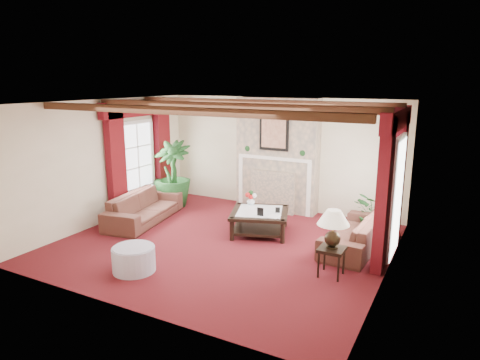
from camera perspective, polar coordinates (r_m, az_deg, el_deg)
The scene contains 23 objects.
floor at distance 8.40m, azimuth -2.08°, elevation -8.44°, with size 6.00×6.00×0.00m, color #450C15.
ceiling at distance 7.82m, azimuth -2.25°, elevation 10.28°, with size 6.00×6.00×0.00m, color white.
back_wall at distance 10.43m, azimuth 5.42°, elevation 3.51°, with size 6.00×0.02×2.70m, color beige.
left_wall at distance 9.83m, azimuth -17.51°, elevation 2.35°, with size 0.02×5.50×2.70m, color beige.
right_wall at distance 7.04m, azimuth 19.51°, elevation -1.95°, with size 0.02×5.50×2.70m, color beige.
ceiling_beams at distance 7.82m, azimuth -2.24°, elevation 9.84°, with size 6.00×3.00×0.12m, color #3D2113, non-canonical shape.
fireplace at distance 10.11m, azimuth 5.15°, elevation 10.90°, with size 2.00×0.52×2.70m, color tan, non-canonical shape.
french_door_left at distance 10.42m, azimuth -13.78°, elevation 7.51°, with size 0.10×1.10×2.16m, color white, non-canonical shape.
french_door_right at distance 7.88m, azimuth 20.85°, elevation 5.28°, with size 0.10×1.10×2.16m, color white, non-canonical shape.
curtains_left at distance 10.31m, azimuth -13.44°, elevation 9.81°, with size 0.20×2.40×2.55m, color #560B0C, non-canonical shape.
curtains_right at distance 7.85m, azimuth 20.30°, elevation 8.39°, with size 0.20×2.40×2.55m, color #560B0C, non-canonical shape.
sofa_left at distance 9.78m, azimuth -12.70°, elevation -2.97°, with size 1.00×2.26×0.85m, color #360E15.
sofa_right at distance 8.34m, azimuth 15.15°, elevation -6.12°, with size 0.72×2.10×0.81m, color #360E15.
potted_palm at distance 10.82m, azimuth -8.94°, elevation -1.07°, with size 1.20×1.78×0.92m, color black.
small_plant at distance 9.15m, azimuth 17.40°, elevation -4.95°, with size 1.18×1.17×0.68m, color black.
coffee_table at distance 8.88m, azimuth 2.63°, elevation -5.64°, with size 1.14×1.14×0.47m, color black, non-canonical shape.
side_table at distance 7.17m, azimuth 12.07°, elevation -10.61°, with size 0.41×0.41×0.48m, color black, non-canonical shape.
ottoman at distance 7.40m, azimuth -13.97°, elevation -10.21°, with size 0.71×0.71×0.41m, color #9E9CB1.
table_lamp at distance 6.97m, azimuth 12.29°, elevation -6.35°, with size 0.51×0.51×0.65m, color black, non-canonical shape.
flower_vase at distance 9.22m, azimuth 1.45°, elevation -2.81°, with size 0.22×0.22×0.18m, color silver.
book at distance 8.45m, azimuth 3.94°, elevation -3.98°, with size 0.20×0.02×0.28m, color black.
photo_frame_a at distance 8.47m, azimuth 2.72°, elevation -4.29°, with size 0.13×0.02×0.17m, color black, non-canonical shape.
photo_frame_b at distance 8.69m, azimuth 5.04°, elevation -4.04°, with size 0.09×0.02×0.12m, color black, non-canonical shape.
Camera 1 is at (3.91, -6.76, 3.10)m, focal length 32.00 mm.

